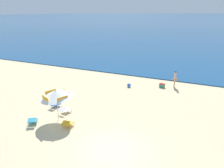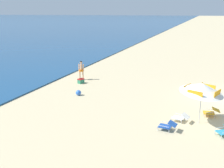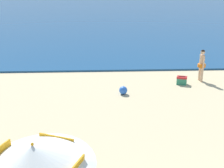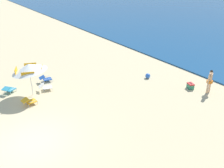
% 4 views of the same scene
% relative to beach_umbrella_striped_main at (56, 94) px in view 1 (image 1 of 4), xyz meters
% --- Properties ---
extents(ground_plane, '(800.00, 800.00, 0.00)m').
position_rel_beach_umbrella_striped_main_xyz_m(ground_plane, '(4.94, -1.62, -1.95)').
color(ground_plane, '#CCB78C').
extents(ocean_water, '(800.00, 800.00, 0.10)m').
position_rel_beach_umbrella_striped_main_xyz_m(ocean_water, '(4.94, 411.94, -1.90)').
color(ocean_water, navy).
rests_on(ocean_water, ground).
extents(beach_umbrella_striped_main, '(3.14, 3.16, 2.36)m').
position_rel_beach_umbrella_striped_main_xyz_m(beach_umbrella_striped_main, '(0.00, 0.00, 0.00)').
color(beach_umbrella_striped_main, silver).
rests_on(beach_umbrella_striped_main, ground).
extents(lounge_chair_under_umbrella, '(0.91, 1.00, 0.49)m').
position_rel_beach_umbrella_striped_main_xyz_m(lounge_chair_under_umbrella, '(-1.16, -1.25, -1.67)').
color(lounge_chair_under_umbrella, teal).
rests_on(lounge_chair_under_umbrella, ground).
extents(lounge_chair_beside_umbrella, '(0.65, 0.94, 0.51)m').
position_rel_beach_umbrella_striped_main_xyz_m(lounge_chair_beside_umbrella, '(-1.49, 1.46, -1.68)').
color(lounge_chair_beside_umbrella, '#1E4799').
rests_on(lounge_chair_beside_umbrella, ground).
extents(lounge_chair_facing_sea, '(0.64, 0.93, 0.51)m').
position_rel_beach_umbrella_striped_main_xyz_m(lounge_chair_facing_sea, '(1.23, -0.62, -1.68)').
color(lounge_chair_facing_sea, gold).
rests_on(lounge_chair_facing_sea, ground).
extents(lounge_chair_spare_folded, '(0.75, 1.00, 0.53)m').
position_rel_beach_umbrella_striped_main_xyz_m(lounge_chair_spare_folded, '(-0.15, 0.95, -1.68)').
color(lounge_chair_spare_folded, white).
rests_on(lounge_chair_spare_folded, ground).
extents(person_standing_near_shore, '(0.41, 0.49, 1.66)m').
position_rel_beach_umbrella_striped_main_xyz_m(person_standing_near_shore, '(6.50, 10.01, -0.99)').
color(person_standing_near_shore, '#D8A87F').
rests_on(person_standing_near_shore, ground).
extents(cooler_box, '(0.59, 0.50, 0.43)m').
position_rel_beach_umbrella_striped_main_xyz_m(cooler_box, '(5.39, 9.53, -1.75)').
color(cooler_box, '#2D7F5B').
rests_on(cooler_box, ground).
extents(beach_ball, '(0.38, 0.38, 0.38)m').
position_rel_beach_umbrella_striped_main_xyz_m(beach_ball, '(2.33, 8.26, -1.76)').
color(beach_ball, blue).
rests_on(beach_ball, ground).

